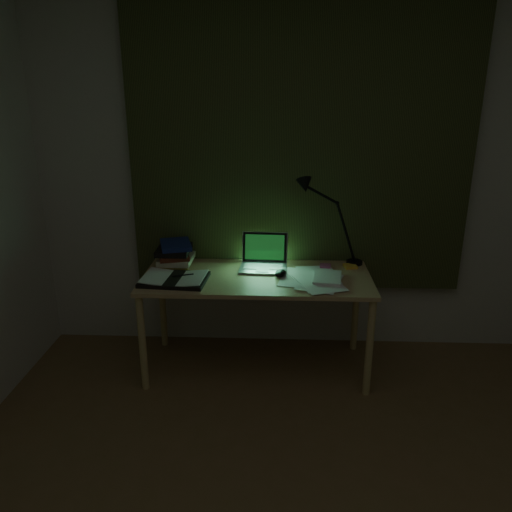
{
  "coord_description": "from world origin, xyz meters",
  "views": [
    {
      "loc": [
        -0.14,
        -1.29,
        1.77
      ],
      "look_at": [
        -0.26,
        1.49,
        0.82
      ],
      "focal_mm": 35.0,
      "sensor_mm": 36.0,
      "label": 1
    }
  ],
  "objects_px": {
    "desk": "(257,323)",
    "laptop": "(263,254)",
    "loose_papers": "(318,277)",
    "book_stack": "(175,254)",
    "open_textbook": "(174,279)",
    "desk_lamp": "(357,222)"
  },
  "relations": [
    {
      "from": "desk",
      "to": "laptop",
      "type": "distance_m",
      "value": 0.45
    },
    {
      "from": "book_stack",
      "to": "desk_lamp",
      "type": "relative_size",
      "value": 0.43
    },
    {
      "from": "open_textbook",
      "to": "book_stack",
      "type": "xyz_separation_m",
      "value": [
        -0.05,
        0.28,
        0.07
      ]
    },
    {
      "from": "desk",
      "to": "laptop",
      "type": "bearing_deg",
      "value": 72.17
    },
    {
      "from": "laptop",
      "to": "open_textbook",
      "type": "bearing_deg",
      "value": -154.12
    },
    {
      "from": "desk",
      "to": "book_stack",
      "type": "relative_size",
      "value": 5.7
    },
    {
      "from": "desk_lamp",
      "to": "laptop",
      "type": "bearing_deg",
      "value": -156.5
    },
    {
      "from": "open_textbook",
      "to": "laptop",
      "type": "bearing_deg",
      "value": 27.54
    },
    {
      "from": "book_stack",
      "to": "loose_papers",
      "type": "relative_size",
      "value": 0.63
    },
    {
      "from": "laptop",
      "to": "loose_papers",
      "type": "xyz_separation_m",
      "value": [
        0.34,
        -0.14,
        -0.1
      ]
    },
    {
      "from": "laptop",
      "to": "loose_papers",
      "type": "relative_size",
      "value": 0.85
    },
    {
      "from": "open_textbook",
      "to": "loose_papers",
      "type": "bearing_deg",
      "value": 10.23
    },
    {
      "from": "open_textbook",
      "to": "desk_lamp",
      "type": "height_order",
      "value": "desk_lamp"
    },
    {
      "from": "desk",
      "to": "desk_lamp",
      "type": "bearing_deg",
      "value": 21.25
    },
    {
      "from": "book_stack",
      "to": "laptop",
      "type": "bearing_deg",
      "value": -5.38
    },
    {
      "from": "laptop",
      "to": "loose_papers",
      "type": "height_order",
      "value": "laptop"
    },
    {
      "from": "desk",
      "to": "laptop",
      "type": "relative_size",
      "value": 4.21
    },
    {
      "from": "desk",
      "to": "desk_lamp",
      "type": "relative_size",
      "value": 2.48
    },
    {
      "from": "book_stack",
      "to": "desk_lamp",
      "type": "bearing_deg",
      "value": 3.99
    },
    {
      "from": "laptop",
      "to": "book_stack",
      "type": "relative_size",
      "value": 1.36
    },
    {
      "from": "laptop",
      "to": "open_textbook",
      "type": "height_order",
      "value": "laptop"
    },
    {
      "from": "book_stack",
      "to": "desk_lamp",
      "type": "xyz_separation_m",
      "value": [
        1.18,
        0.08,
        0.2
      ]
    }
  ]
}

